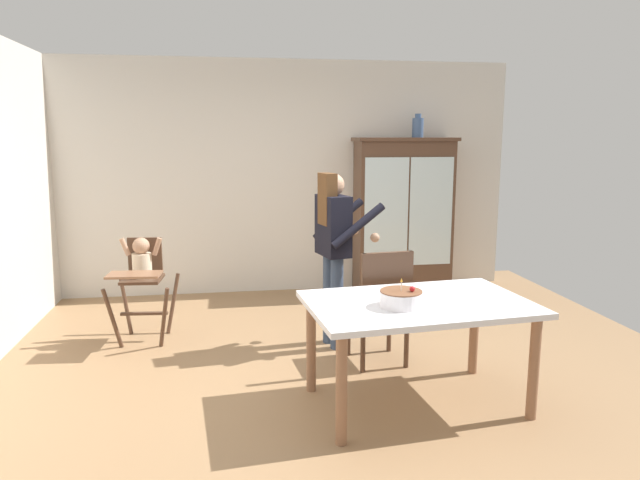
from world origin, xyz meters
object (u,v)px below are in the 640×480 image
(dining_table, at_px, (418,314))
(adult_person, at_px, (334,238))
(china_cabinet, at_px, (403,215))
(high_chair_with_toddler, at_px, (142,270))
(dining_chair_far_side, at_px, (382,300))
(ceramic_vase, at_px, (418,127))
(birthday_cake, at_px, (401,299))

(dining_table, bearing_deg, adult_person, 106.41)
(dining_table, bearing_deg, china_cabinet, 74.91)
(high_chair_with_toddler, xyz_separation_m, dining_chair_far_side, (1.97, -0.92, -0.10))
(ceramic_vase, xyz_separation_m, high_chair_with_toddler, (-2.97, -1.30, -1.28))
(ceramic_vase, distance_m, high_chair_with_toddler, 3.49)
(adult_person, distance_m, dining_chair_far_side, 0.73)
(ceramic_vase, distance_m, dining_table, 3.33)
(ceramic_vase, height_order, dining_chair_far_side, ceramic_vase)
(china_cabinet, xyz_separation_m, birthday_cake, (-0.94, -3.01, -0.12))
(adult_person, bearing_deg, dining_table, -176.95)
(high_chair_with_toddler, distance_m, birthday_cake, 2.55)
(ceramic_vase, relative_size, adult_person, 0.18)
(ceramic_vase, bearing_deg, china_cabinet, -178.58)
(dining_chair_far_side, bearing_deg, ceramic_vase, -120.37)
(high_chair_with_toddler, height_order, dining_table, high_chair_with_toddler)
(birthday_cake, bearing_deg, dining_table, 33.15)
(ceramic_vase, xyz_separation_m, dining_chair_far_side, (-1.00, -2.23, -1.38))
(high_chair_with_toddler, height_order, birthday_cake, high_chair_with_toddler)
(high_chair_with_toddler, xyz_separation_m, birthday_cake, (1.88, -1.71, 0.14))
(china_cabinet, height_order, ceramic_vase, ceramic_vase)
(ceramic_vase, xyz_separation_m, dining_table, (-0.94, -2.92, -1.29))
(ceramic_vase, xyz_separation_m, birthday_cake, (-1.09, -3.02, -1.14))
(dining_table, relative_size, birthday_cake, 5.60)
(adult_person, distance_m, birthday_cake, 1.34)
(china_cabinet, height_order, adult_person, china_cabinet)
(birthday_cake, relative_size, dining_chair_far_side, 0.29)
(ceramic_vase, height_order, high_chair_with_toddler, ceramic_vase)
(ceramic_vase, bearing_deg, adult_person, -127.21)
(dining_table, bearing_deg, high_chair_with_toddler, 141.53)
(ceramic_vase, height_order, birthday_cake, ceramic_vase)
(dining_table, xyz_separation_m, dining_chair_far_side, (-0.06, 0.69, -0.09))
(china_cabinet, bearing_deg, dining_chair_far_side, -110.91)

